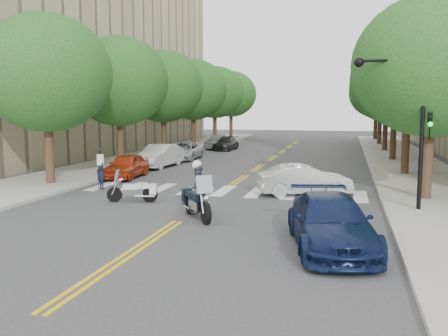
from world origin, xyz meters
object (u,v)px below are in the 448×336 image
(motorcycle_parked, at_px, (137,191))
(sedan_blue, at_px, (331,223))
(motorcycle_police, at_px, (197,193))
(officer_standing, at_px, (101,172))
(convertible, at_px, (305,180))

(motorcycle_parked, xyz_separation_m, sedan_blue, (8.00, -5.05, 0.26))
(motorcycle_police, height_order, officer_standing, motorcycle_police)
(officer_standing, height_order, sedan_blue, officer_standing)
(convertible, bearing_deg, motorcycle_police, 129.50)
(motorcycle_police, relative_size, convertible, 0.54)
(motorcycle_parked, height_order, officer_standing, officer_standing)
(officer_standing, distance_m, sedan_blue, 13.49)
(officer_standing, xyz_separation_m, sedan_blue, (11.04, -7.75, -0.07))
(motorcycle_police, height_order, sedan_blue, motorcycle_police)
(motorcycle_police, distance_m, convertible, 6.52)
(motorcycle_police, bearing_deg, convertible, -155.02)
(motorcycle_police, distance_m, officer_standing, 8.06)
(motorcycle_police, distance_m, sedan_blue, 5.47)
(convertible, bearing_deg, officer_standing, 73.72)
(officer_standing, distance_m, convertible, 9.65)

